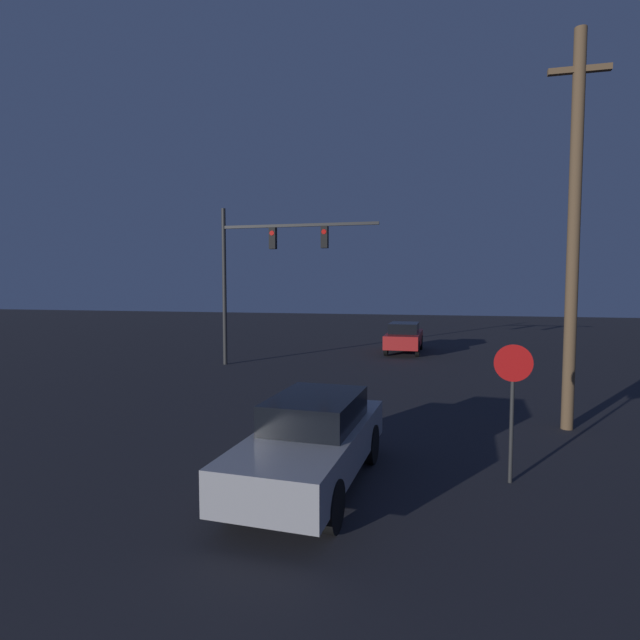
{
  "coord_description": "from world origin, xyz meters",
  "views": [
    {
      "loc": [
        3.38,
        0.8,
        3.48
      ],
      "look_at": [
        0.0,
        14.97,
        2.46
      ],
      "focal_mm": 28.0,
      "sensor_mm": 36.0,
      "label": 1
    }
  ],
  "objects_px": {
    "car_near": "(313,440)",
    "traffic_signal_mast": "(262,259)",
    "car_far": "(404,337)",
    "utility_pole": "(574,228)",
    "stop_sign": "(513,388)"
  },
  "relations": [
    {
      "from": "car_near",
      "to": "traffic_signal_mast",
      "type": "distance_m",
      "value": 13.64
    },
    {
      "from": "car_far",
      "to": "utility_pole",
      "type": "height_order",
      "value": "utility_pole"
    },
    {
      "from": "traffic_signal_mast",
      "to": "utility_pole",
      "type": "relative_size",
      "value": 0.73
    },
    {
      "from": "stop_sign",
      "to": "utility_pole",
      "type": "bearing_deg",
      "value": 64.84
    },
    {
      "from": "car_near",
      "to": "utility_pole",
      "type": "distance_m",
      "value": 8.08
    },
    {
      "from": "traffic_signal_mast",
      "to": "utility_pole",
      "type": "distance_m",
      "value": 12.7
    },
    {
      "from": "utility_pole",
      "to": "traffic_signal_mast",
      "type": "bearing_deg",
      "value": 145.17
    },
    {
      "from": "utility_pole",
      "to": "stop_sign",
      "type": "bearing_deg",
      "value": -115.16
    },
    {
      "from": "car_near",
      "to": "traffic_signal_mast",
      "type": "xyz_separation_m",
      "value": [
        -5.27,
        12.01,
        3.76
      ]
    },
    {
      "from": "car_far",
      "to": "stop_sign",
      "type": "relative_size",
      "value": 1.9
    },
    {
      "from": "car_far",
      "to": "stop_sign",
      "type": "bearing_deg",
      "value": -78.93
    },
    {
      "from": "utility_pole",
      "to": "car_far",
      "type": "bearing_deg",
      "value": 110.22
    },
    {
      "from": "car_far",
      "to": "utility_pole",
      "type": "distance_m",
      "value": 14.41
    },
    {
      "from": "car_near",
      "to": "traffic_signal_mast",
      "type": "bearing_deg",
      "value": -63.04
    },
    {
      "from": "traffic_signal_mast",
      "to": "stop_sign",
      "type": "relative_size",
      "value": 2.77
    }
  ]
}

